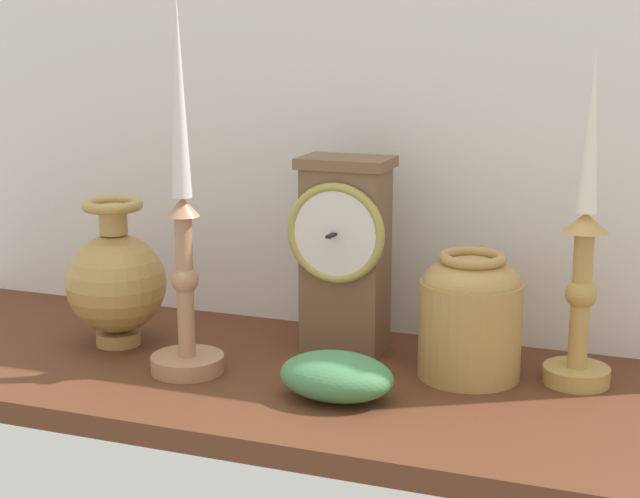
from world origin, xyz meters
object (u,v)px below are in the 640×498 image
object	(u,v)px
mantel_clock	(344,252)
brass_vase_bulbous	(116,280)
candlestick_tall_left	(184,250)
candlestick_tall_center	(583,271)
brass_vase_jar	(470,313)

from	to	relation	value
mantel_clock	brass_vase_bulbous	xyz separation A→B (cm)	(-25.83, -6.86, -3.99)
brass_vase_bulbous	candlestick_tall_left	bearing A→B (deg)	-24.42
candlestick_tall_center	brass_vase_jar	distance (cm)	12.33
candlestick_tall_center	brass_vase_jar	world-z (taller)	candlestick_tall_center
candlestick_tall_left	brass_vase_bulbous	xyz separation A→B (cm)	(-12.04, 5.47, -5.82)
candlestick_tall_left	candlestick_tall_center	distance (cm)	41.59
candlestick_tall_left	brass_vase_jar	xyz separation A→B (cm)	(29.01, 9.20, -6.58)
mantel_clock	brass_vase_jar	world-z (taller)	mantel_clock
mantel_clock	brass_vase_bulbous	world-z (taller)	mantel_clock
candlestick_tall_center	brass_vase_jar	bearing A→B (deg)	-170.59
mantel_clock	candlestick_tall_left	bearing A→B (deg)	-138.19
brass_vase_bulbous	brass_vase_jar	world-z (taller)	brass_vase_bulbous
brass_vase_bulbous	brass_vase_jar	distance (cm)	41.23
candlestick_tall_left	brass_vase_bulbous	distance (cm)	14.45
candlestick_tall_center	brass_vase_bulbous	world-z (taller)	candlestick_tall_center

